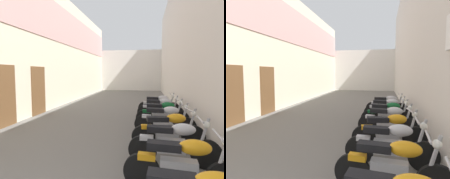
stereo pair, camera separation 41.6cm
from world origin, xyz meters
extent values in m
plane|color=#66635E|center=(0.00, 8.48, 0.00)|extent=(36.96, 36.96, 0.00)
cube|color=beige|center=(-3.41, 10.48, 3.26)|extent=(0.40, 20.96, 6.52)
cube|color=brown|center=(-3.19, 5.60, 1.10)|extent=(0.06, 1.10, 2.20)
cube|color=brown|center=(-3.19, 7.80, 1.10)|extent=(0.06, 1.10, 2.20)
cube|color=#DBA39E|center=(-3.20, 10.48, 4.69)|extent=(0.04, 20.96, 2.09)
cube|color=beige|center=(3.41, 10.48, 3.68)|extent=(0.40, 20.96, 7.35)
cube|color=silver|center=(0.00, 21.96, 2.19)|extent=(9.43, 2.00, 4.37)
cube|color=black|center=(1.98, 1.61, 0.76)|extent=(0.54, 0.27, 0.12)
cylinder|color=black|center=(1.64, 2.63, 0.30)|extent=(0.60, 0.13, 0.60)
cube|color=#9E9EA3|center=(2.21, 2.59, 0.42)|extent=(0.57, 0.25, 0.28)
ellipsoid|color=orange|center=(2.44, 2.57, 0.78)|extent=(0.50, 0.30, 0.24)
cube|color=black|center=(1.98, 2.60, 0.76)|extent=(0.54, 0.26, 0.12)
cylinder|color=#9E9EA3|center=(2.82, 2.54, 0.65)|extent=(0.25, 0.08, 0.77)
cylinder|color=#9E9EA3|center=(2.75, 2.54, 1.00)|extent=(0.08, 0.58, 0.04)
cube|color=orange|center=(1.72, 2.63, 0.56)|extent=(0.29, 0.16, 0.10)
cylinder|color=black|center=(2.89, 3.53, 0.30)|extent=(0.60, 0.10, 0.60)
cylinder|color=black|center=(1.64, 3.57, 0.30)|extent=(0.60, 0.10, 0.60)
cube|color=#9E9EA3|center=(2.21, 3.55, 0.42)|extent=(0.57, 0.22, 0.28)
ellipsoid|color=#B7B7BC|center=(2.44, 3.54, 0.78)|extent=(0.49, 0.28, 0.24)
cube|color=black|center=(1.98, 3.56, 0.76)|extent=(0.53, 0.24, 0.12)
cylinder|color=#9E9EA3|center=(2.82, 3.53, 0.65)|extent=(0.25, 0.07, 0.77)
cylinder|color=#9E9EA3|center=(2.75, 3.53, 1.00)|extent=(0.06, 0.58, 0.04)
sphere|color=silver|center=(2.87, 3.53, 0.90)|extent=(0.14, 0.14, 0.14)
cube|color=#B7B7BC|center=(1.72, 3.57, 0.56)|extent=(0.29, 0.15, 0.10)
cylinder|color=black|center=(2.88, 4.58, 0.30)|extent=(0.61, 0.16, 0.60)
cylinder|color=black|center=(1.64, 4.41, 0.30)|extent=(0.61, 0.16, 0.60)
cube|color=#9E9EA3|center=(2.21, 4.49, 0.42)|extent=(0.58, 0.28, 0.28)
ellipsoid|color=orange|center=(2.44, 4.52, 0.78)|extent=(0.51, 0.32, 0.24)
cube|color=black|center=(1.99, 4.46, 0.76)|extent=(0.55, 0.29, 0.12)
cylinder|color=#9E9EA3|center=(2.81, 4.57, 0.65)|extent=(0.25, 0.09, 0.77)
cylinder|color=#9E9EA3|center=(2.74, 4.56, 1.00)|extent=(0.12, 0.58, 0.04)
sphere|color=silver|center=(2.86, 4.58, 0.90)|extent=(0.14, 0.14, 0.14)
cube|color=orange|center=(1.72, 4.42, 0.56)|extent=(0.30, 0.18, 0.10)
cylinder|color=black|center=(2.88, 5.53, 0.30)|extent=(0.61, 0.15, 0.60)
cylinder|color=black|center=(1.64, 5.67, 0.30)|extent=(0.61, 0.15, 0.60)
cube|color=#9E9EA3|center=(2.21, 5.60, 0.42)|extent=(0.58, 0.26, 0.28)
ellipsoid|color=#B7B7BC|center=(2.44, 5.58, 0.78)|extent=(0.51, 0.31, 0.24)
cube|color=black|center=(1.98, 5.63, 0.76)|extent=(0.54, 0.28, 0.12)
cylinder|color=#9E9EA3|center=(2.81, 5.53, 0.65)|extent=(0.25, 0.09, 0.77)
cylinder|color=#9E9EA3|center=(2.74, 5.54, 1.00)|extent=(0.10, 0.58, 0.04)
sphere|color=silver|center=(2.86, 5.53, 0.90)|extent=(0.14, 0.14, 0.14)
cube|color=#B7B7BC|center=(1.72, 5.66, 0.56)|extent=(0.29, 0.17, 0.10)
cylinder|color=black|center=(2.89, 6.52, 0.30)|extent=(0.60, 0.09, 0.60)
cylinder|color=black|center=(1.64, 6.49, 0.30)|extent=(0.60, 0.09, 0.60)
cube|color=#9E9EA3|center=(2.21, 6.50, 0.42)|extent=(0.56, 0.21, 0.28)
ellipsoid|color=#0F5123|center=(2.44, 6.51, 0.78)|extent=(0.49, 0.27, 0.24)
cube|color=black|center=(1.98, 6.50, 0.76)|extent=(0.52, 0.23, 0.12)
cylinder|color=#9E9EA3|center=(2.82, 6.52, 0.65)|extent=(0.25, 0.07, 0.77)
cylinder|color=#9E9EA3|center=(2.75, 6.52, 1.00)|extent=(0.05, 0.58, 0.04)
sphere|color=silver|center=(2.87, 6.52, 0.90)|extent=(0.14, 0.14, 0.14)
cube|color=#0F5123|center=(1.72, 6.49, 0.56)|extent=(0.28, 0.15, 0.10)
cylinder|color=black|center=(2.89, 7.45, 0.30)|extent=(0.60, 0.13, 0.60)
cylinder|color=black|center=(1.64, 7.56, 0.30)|extent=(0.60, 0.13, 0.60)
cube|color=#9E9EA3|center=(2.21, 7.51, 0.42)|extent=(0.58, 0.25, 0.28)
ellipsoid|color=#B7B7BC|center=(2.44, 7.49, 0.78)|extent=(0.50, 0.30, 0.24)
cube|color=black|center=(1.98, 7.53, 0.76)|extent=(0.54, 0.27, 0.12)
cylinder|color=#9E9EA3|center=(2.82, 7.45, 0.65)|extent=(0.25, 0.08, 0.77)
cylinder|color=#9E9EA3|center=(2.75, 7.46, 1.00)|extent=(0.09, 0.58, 0.04)
sphere|color=silver|center=(2.87, 7.45, 0.90)|extent=(0.14, 0.14, 0.14)
cube|color=#B7B7BC|center=(1.72, 7.55, 0.56)|extent=(0.29, 0.16, 0.10)
cylinder|color=black|center=(2.89, 8.52, 0.30)|extent=(0.60, 0.10, 0.60)
cylinder|color=black|center=(1.64, 8.56, 0.30)|extent=(0.60, 0.10, 0.60)
cube|color=#9E9EA3|center=(2.21, 8.54, 0.42)|extent=(0.57, 0.22, 0.28)
ellipsoid|color=#B7B7BC|center=(2.44, 8.53, 0.78)|extent=(0.49, 0.28, 0.24)
cube|color=black|center=(1.98, 8.55, 0.76)|extent=(0.53, 0.24, 0.12)
cylinder|color=#9E9EA3|center=(2.82, 8.52, 0.65)|extent=(0.25, 0.07, 0.77)
cylinder|color=#9E9EA3|center=(2.75, 8.52, 1.00)|extent=(0.06, 0.58, 0.04)
sphere|color=silver|center=(2.87, 8.52, 0.90)|extent=(0.14, 0.14, 0.14)
cube|color=#B7B7BC|center=(1.72, 8.55, 0.56)|extent=(0.28, 0.15, 0.10)
camera|label=1|loc=(1.70, -0.52, 1.91)|focal=31.64mm
camera|label=2|loc=(2.11, -0.43, 1.91)|focal=31.64mm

